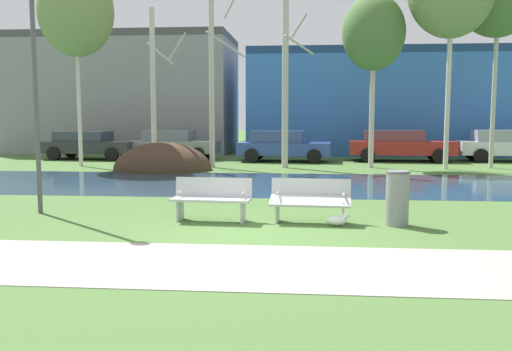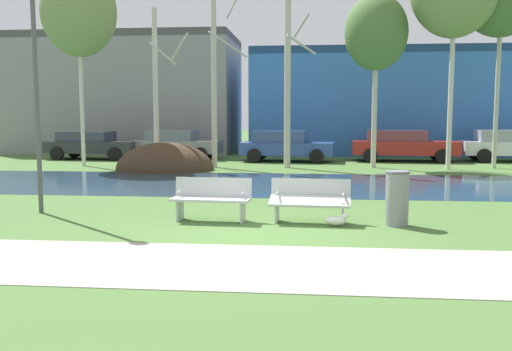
% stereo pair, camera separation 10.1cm
% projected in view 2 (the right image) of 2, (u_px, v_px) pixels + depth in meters
% --- Properties ---
extents(ground_plane, '(120.00, 120.00, 0.00)m').
position_uv_depth(ground_plane, '(282.00, 175.00, 19.90)').
color(ground_plane, '#476B33').
extents(paved_path_strip, '(60.00, 2.45, 0.01)m').
position_uv_depth(paved_path_strip, '(239.00, 265.00, 7.99)').
color(paved_path_strip, '#9E998E').
rests_on(paved_path_strip, ground).
extents(river_band, '(80.00, 6.15, 0.01)m').
position_uv_depth(river_band, '(278.00, 184.00, 17.46)').
color(river_band, '#284256').
rests_on(river_band, ground).
extents(soil_mound, '(3.85, 3.51, 2.15)m').
position_uv_depth(soil_mound, '(165.00, 170.00, 21.95)').
color(soil_mound, '#423021').
rests_on(soil_mound, ground).
extents(bench_left, '(1.63, 0.66, 0.87)m').
position_uv_depth(bench_left, '(211.00, 198.00, 11.32)').
color(bench_left, '#B2B5B7').
rests_on(bench_left, ground).
extents(bench_right, '(1.63, 0.66, 0.87)m').
position_uv_depth(bench_right, '(310.00, 199.00, 11.12)').
color(bench_right, '#B2B5B7').
rests_on(bench_right, ground).
extents(trash_bin, '(0.47, 0.47, 1.07)m').
position_uv_depth(trash_bin, '(397.00, 197.00, 10.82)').
color(trash_bin, gray).
rests_on(trash_bin, ground).
extents(seagull, '(0.48, 0.18, 0.27)m').
position_uv_depth(seagull, '(337.00, 220.00, 10.74)').
color(seagull, white).
rests_on(seagull, ground).
extents(streetlamp, '(0.32, 0.32, 5.40)m').
position_uv_depth(streetlamp, '(34.00, 47.00, 11.91)').
color(streetlamp, '#4C4C51').
rests_on(streetlamp, ground).
extents(birch_far_left, '(3.07, 3.07, 8.22)m').
position_uv_depth(birch_far_left, '(79.00, 12.00, 22.93)').
color(birch_far_left, beige).
rests_on(birch_far_left, ground).
extents(birch_left, '(1.56, 2.35, 6.49)m').
position_uv_depth(birch_left, '(157.00, 86.00, 22.96)').
color(birch_left, beige).
rests_on(birch_left, ground).
extents(birch_center_left, '(1.49, 2.67, 8.72)m').
position_uv_depth(birch_center_left, '(215.00, 58.00, 22.47)').
color(birch_center_left, '#BCB7A8').
rests_on(birch_center_left, ground).
extents(birch_center, '(1.27, 1.98, 8.37)m').
position_uv_depth(birch_center, '(288.00, 63.00, 22.36)').
color(birch_center, '#BCB7A8').
rests_on(birch_center, ground).
extents(birch_center_right, '(2.51, 2.51, 6.95)m').
position_uv_depth(birch_center_right, '(376.00, 33.00, 22.23)').
color(birch_center_right, '#BCB7A8').
rests_on(birch_center_right, ground).
extents(parked_van_nearest_dark, '(4.50, 2.16, 1.35)m').
position_uv_depth(parked_van_nearest_dark, '(92.00, 144.00, 27.08)').
color(parked_van_nearest_dark, '#282B30').
rests_on(parked_van_nearest_dark, ground).
extents(parked_sedan_second_grey, '(4.14, 2.19, 1.41)m').
position_uv_depth(parked_sedan_second_grey, '(177.00, 144.00, 27.12)').
color(parked_sedan_second_grey, slate).
rests_on(parked_sedan_second_grey, ground).
extents(parked_hatch_third_blue, '(4.35, 2.28, 1.42)m').
position_uv_depth(parked_hatch_third_blue, '(285.00, 145.00, 25.75)').
color(parked_hatch_third_blue, '#2D4793').
rests_on(parked_hatch_third_blue, ground).
extents(parked_wagon_fourth_red, '(4.86, 2.30, 1.44)m').
position_uv_depth(parked_wagon_fourth_red, '(402.00, 145.00, 25.86)').
color(parked_wagon_fourth_red, maroon).
rests_on(parked_wagon_fourth_red, ground).
extents(building_grey_warehouse, '(13.45, 6.38, 6.67)m').
position_uv_depth(building_grey_warehouse, '(121.00, 95.00, 32.80)').
color(building_grey_warehouse, gray).
rests_on(building_grey_warehouse, ground).
extents(building_blue_store, '(14.08, 8.67, 5.67)m').
position_uv_depth(building_blue_store, '(377.00, 103.00, 32.42)').
color(building_blue_store, '#3870C6').
rests_on(building_blue_store, ground).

